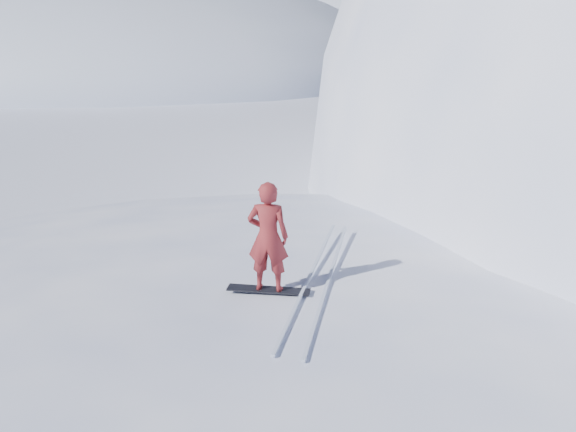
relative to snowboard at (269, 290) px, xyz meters
name	(u,v)px	position (x,y,z in m)	size (l,w,h in m)	color
far_ridge_c	(298,48)	(-37.33, 106.16, -2.41)	(140.00, 90.00, 36.00)	white
snowboard	(269,290)	(0.00, 0.00, 0.00)	(1.50, 0.28, 0.02)	black
snowboarder	(268,237)	(0.00, 0.00, 1.01)	(0.73, 0.48, 2.00)	maroon
board_tracks	(319,276)	(0.68, 0.87, 0.01)	(1.38, 5.95, 0.04)	silver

